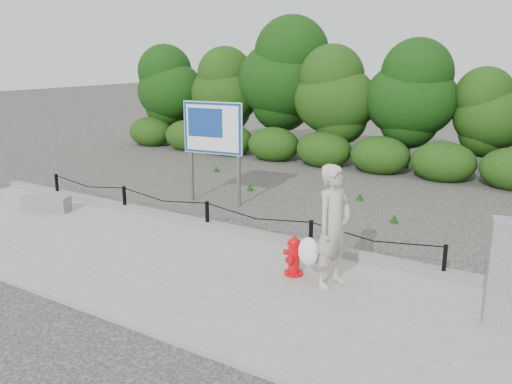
{
  "coord_description": "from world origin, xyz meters",
  "views": [
    {
      "loc": [
        6.92,
        -8.83,
        3.76
      ],
      "look_at": [
        1.12,
        0.2,
        1.0
      ],
      "focal_mm": 38.0,
      "sensor_mm": 36.0,
      "label": 1
    }
  ],
  "objects": [
    {
      "name": "chain_barrier",
      "position": [
        0.0,
        0.0,
        0.46
      ],
      "size": [
        10.06,
        0.06,
        0.6
      ],
      "color": "black",
      "rests_on": "sidewalk"
    },
    {
      "name": "utility_cabinet",
      "position": [
        6.13,
        -1.19,
        0.85
      ],
      "size": [
        0.64,
        0.48,
        1.69
      ],
      "rotation": [
        0.0,
        0.0,
        0.24
      ],
      "color": "#959597",
      "rests_on": "sidewalk"
    },
    {
      "name": "concrete_block",
      "position": [
        -4.06,
        -1.04,
        0.26
      ],
      "size": [
        1.18,
        0.79,
        0.36
      ],
      "primitive_type": "cube",
      "rotation": [
        0.0,
        0.0,
        0.39
      ],
      "color": "gray",
      "rests_on": "sidewalk"
    },
    {
      "name": "treeline",
      "position": [
        -0.24,
        8.96,
        2.53
      ],
      "size": [
        20.2,
        3.8,
        5.0
      ],
      "color": "black",
      "rests_on": "ground"
    },
    {
      "name": "curb",
      "position": [
        0.0,
        0.05,
        0.15
      ],
      "size": [
        14.0,
        0.22,
        0.14
      ],
      "primitive_type": "cube",
      "color": "slate",
      "rests_on": "sidewalk"
    },
    {
      "name": "fire_hydrant",
      "position": [
        2.8,
        -1.23,
        0.41
      ],
      "size": [
        0.37,
        0.37,
        0.7
      ],
      "rotation": [
        0.0,
        0.0,
        0.05
      ],
      "color": "red",
      "rests_on": "sidewalk"
    },
    {
      "name": "advertising_sign",
      "position": [
        -1.26,
        1.91,
        1.83
      ],
      "size": [
        1.61,
        0.35,
        2.6
      ],
      "rotation": [
        0.0,
        0.0,
        0.15
      ],
      "color": "slate",
      "rests_on": "ground"
    },
    {
      "name": "ground",
      "position": [
        0.0,
        0.0,
        0.0
      ],
      "size": [
        90.0,
        90.0,
        0.0
      ],
      "primitive_type": "plane",
      "color": "#2D2B28",
      "rests_on": "ground"
    },
    {
      "name": "sidewalk",
      "position": [
        0.0,
        -2.0,
        0.04
      ],
      "size": [
        14.0,
        4.0,
        0.08
      ],
      "primitive_type": "cube",
      "color": "gray",
      "rests_on": "ground"
    },
    {
      "name": "pedestrian",
      "position": [
        3.5,
        -1.26,
        1.05
      ],
      "size": [
        0.85,
        0.82,
        2.01
      ],
      "rotation": [
        0.0,
        0.0,
        1.33
      ],
      "color": "#B2AC99",
      "rests_on": "sidewalk"
    }
  ]
}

